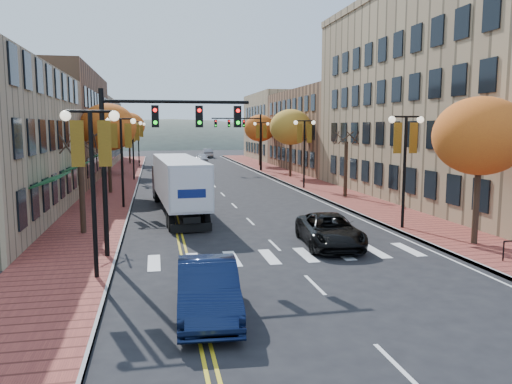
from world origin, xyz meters
TOP-DOWN VIEW (x-y plane):
  - ground at (0.00, 0.00)m, footprint 200.00×200.00m
  - sidewalk_left at (-9.00, 32.50)m, footprint 4.00×85.00m
  - sidewalk_right at (9.00, 32.50)m, footprint 4.00×85.00m
  - building_left_mid at (-17.00, 36.00)m, footprint 12.00×24.00m
  - building_left_far at (-17.00, 61.00)m, footprint 12.00×26.00m
  - building_right_near at (18.50, 16.00)m, footprint 15.00×28.00m
  - building_right_mid at (18.50, 42.00)m, footprint 15.00×24.00m
  - building_right_far at (18.50, 64.00)m, footprint 15.00×20.00m
  - tree_left_a at (-9.00, 8.00)m, footprint 0.28×0.28m
  - tree_left_b at (-9.00, 24.00)m, footprint 4.48×4.48m
  - tree_left_c at (-9.00, 40.00)m, footprint 4.16×4.16m
  - tree_left_d at (-9.00, 58.00)m, footprint 4.61×4.61m
  - tree_right_a at (9.00, 2.00)m, footprint 4.16×4.16m
  - tree_right_b at (9.00, 18.00)m, footprint 0.28×0.28m
  - tree_right_c at (9.00, 34.00)m, footprint 4.48×4.48m
  - tree_right_d at (9.00, 50.00)m, footprint 4.35×4.35m
  - lamp_left_a at (-7.50, 0.00)m, footprint 1.96×0.36m
  - lamp_left_b at (-7.50, 16.00)m, footprint 1.96×0.36m
  - lamp_left_c at (-7.50, 34.00)m, footprint 1.96×0.36m
  - lamp_left_d at (-7.50, 52.00)m, footprint 1.96×0.36m
  - lamp_right_a at (7.50, 6.00)m, footprint 1.96×0.36m
  - lamp_right_b at (7.50, 24.00)m, footprint 1.96×0.36m
  - lamp_right_c at (7.50, 42.00)m, footprint 1.96×0.36m
  - traffic_mast_near at (-5.48, 3.00)m, footprint 6.10×0.35m
  - traffic_mast_far at (5.48, 42.00)m, footprint 6.10×0.34m
  - semi_truck at (-4.03, 13.92)m, footprint 3.19×14.37m
  - navy_sedan at (-3.95, -4.11)m, footprint 1.99×4.98m
  - black_suv at (2.46, 3.37)m, footprint 2.96×5.50m
  - car_far_white at (-0.66, 50.63)m, footprint 1.72×3.85m
  - car_far_silver at (1.82, 60.06)m, footprint 1.84×4.36m
  - car_far_oncoming at (3.91, 71.50)m, footprint 1.82×4.96m

SIDE VIEW (x-z plane):
  - ground at x=0.00m, z-range 0.00..0.00m
  - sidewalk_left at x=-9.00m, z-range 0.00..0.15m
  - sidewalk_right at x=9.00m, z-range 0.00..0.15m
  - car_far_silver at x=1.82m, z-range 0.00..1.26m
  - car_far_white at x=-0.66m, z-range 0.00..1.29m
  - black_suv at x=2.46m, z-range 0.00..1.47m
  - navy_sedan at x=-3.95m, z-range 0.00..1.61m
  - car_far_oncoming at x=3.91m, z-range 0.00..1.62m
  - semi_truck at x=-4.03m, z-range 0.30..3.87m
  - tree_left_a at x=-9.00m, z-range 0.15..4.35m
  - tree_right_b at x=9.00m, z-range 0.15..4.35m
  - lamp_left_a at x=-7.50m, z-range 1.27..7.32m
  - lamp_left_b at x=-7.50m, z-range 1.27..7.32m
  - lamp_left_c at x=-7.50m, z-range 1.27..7.32m
  - lamp_left_d at x=-7.50m, z-range 1.27..7.32m
  - lamp_right_a at x=7.50m, z-range 1.27..7.32m
  - lamp_right_b at x=7.50m, z-range 1.27..7.32m
  - lamp_right_c at x=7.50m, z-range 1.27..7.32m
  - building_left_far at x=-17.00m, z-range 0.00..9.50m
  - traffic_mast_near at x=-5.48m, z-range 1.42..8.42m
  - traffic_mast_far at x=5.48m, z-range 1.42..8.42m
  - building_right_mid at x=18.50m, z-range 0.00..10.00m
  - tree_left_c at x=-9.00m, z-range 1.71..8.40m
  - tree_right_a at x=9.00m, z-range 1.71..8.40m
  - tree_right_d at x=9.00m, z-range 1.79..8.79m
  - tree_left_b at x=-9.00m, z-range 1.84..9.05m
  - tree_right_c at x=9.00m, z-range 1.84..9.05m
  - building_left_mid at x=-17.00m, z-range 0.00..11.00m
  - building_right_far at x=18.50m, z-range 0.00..11.00m
  - tree_left_d at x=-9.00m, z-range 1.89..9.31m
  - building_right_near at x=18.50m, z-range 0.00..15.00m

